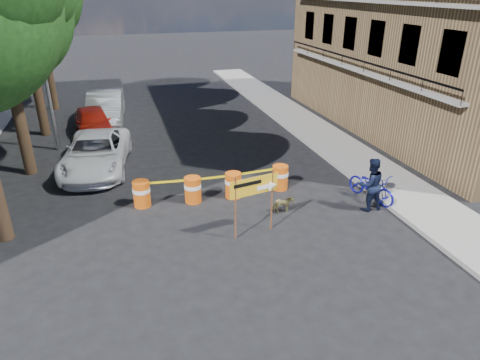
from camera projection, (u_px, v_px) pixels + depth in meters
ground at (248, 238)px, 12.55m from camera, size 120.00×120.00×0.00m
sidewalk_east at (339, 148)px, 19.34m from camera, size 2.40×40.00×0.15m
apartment_building at (441, 3)px, 20.11m from camera, size 8.00×16.00×12.00m
streetlamp at (42, 49)px, 17.51m from camera, size 1.25×0.18×8.00m
barrel_far_left at (142, 193)px, 14.20m from camera, size 0.58×0.58×0.90m
barrel_mid_left at (193, 189)px, 14.48m from camera, size 0.58×0.58×0.90m
barrel_mid_right at (233, 185)px, 14.82m from camera, size 0.58×0.58×0.90m
barrel_far_right at (280, 177)px, 15.41m from camera, size 0.58×0.58×0.90m
detour_sign at (261, 189)px, 12.26m from camera, size 1.51×0.41×1.96m
pedestrian at (371, 185)px, 13.81m from camera, size 0.89×0.70×1.80m
bicycle at (373, 174)px, 14.42m from camera, size 0.94×1.17×1.94m
dog at (283, 205)px, 13.88m from camera, size 0.69×0.37×0.56m
suv_white at (96, 153)px, 16.95m from camera, size 3.02×5.37×1.42m
sedan_red at (93, 122)px, 20.88m from camera, size 2.11×4.21×1.38m
sedan_silver at (106, 108)px, 22.74m from camera, size 2.16×5.22×1.68m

